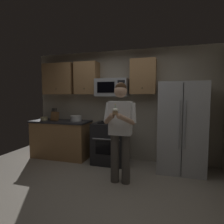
{
  "coord_description": "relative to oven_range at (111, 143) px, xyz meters",
  "views": [
    {
      "loc": [
        1.09,
        -2.69,
        1.53
      ],
      "look_at": [
        0.15,
        0.44,
        1.25
      ],
      "focal_mm": 30.17,
      "sensor_mm": 36.0,
      "label": 1
    }
  ],
  "objects": [
    {
      "name": "oven_range",
      "position": [
        0.0,
        0.0,
        0.0
      ],
      "size": [
        0.76,
        0.7,
        0.93
      ],
      "color": "black",
      "rests_on": "ground"
    },
    {
      "name": "bowl_large_white",
      "position": [
        -0.91,
        0.07,
        0.53
      ],
      "size": [
        0.28,
        0.28,
        0.13
      ],
      "color": "white",
      "rests_on": "counter_left"
    },
    {
      "name": "ground_plane",
      "position": [
        0.15,
        -1.36,
        -0.46
      ],
      "size": [
        6.0,
        6.0,
        0.0
      ],
      "primitive_type": "plane",
      "color": "#9E9384"
    },
    {
      "name": "cupcake",
      "position": [
        0.46,
        -1.25,
        0.83
      ],
      "size": [
        0.09,
        0.09,
        0.17
      ],
      "color": "#A87F56"
    },
    {
      "name": "cabinet_row_upper",
      "position": [
        -0.57,
        0.17,
        1.49
      ],
      "size": [
        2.78,
        0.36,
        0.76
      ],
      "color": "#9E7247"
    },
    {
      "name": "refrigerator",
      "position": [
        1.5,
        -0.04,
        0.44
      ],
      "size": [
        0.9,
        0.75,
        1.8
      ],
      "color": "#B7BABF",
      "rests_on": "ground"
    },
    {
      "name": "bowl_small_colored",
      "position": [
        -1.75,
        -0.03,
        0.5
      ],
      "size": [
        0.18,
        0.18,
        0.08
      ],
      "color": "beige",
      "rests_on": "counter_left"
    },
    {
      "name": "wall_back",
      "position": [
        0.15,
        0.39,
        0.84
      ],
      "size": [
        4.4,
        0.1,
        2.6
      ],
      "primitive_type": "cube",
      "color": "#B7AD99",
      "rests_on": "ground"
    },
    {
      "name": "knife_block",
      "position": [
        -1.44,
        -0.03,
        0.57
      ],
      "size": [
        0.16,
        0.15,
        0.32
      ],
      "color": "brown",
      "rests_on": "counter_left"
    },
    {
      "name": "counter_left",
      "position": [
        -1.3,
        0.02,
        0.0
      ],
      "size": [
        1.44,
        0.66,
        0.92
      ],
      "color": "#9E7247",
      "rests_on": "ground"
    },
    {
      "name": "person",
      "position": [
        0.46,
        -0.93,
        0.53
      ],
      "size": [
        0.6,
        0.48,
        1.76
      ],
      "color": "#4C4742",
      "rests_on": "ground"
    },
    {
      "name": "microwave",
      "position": [
        0.0,
        0.12,
        1.26
      ],
      "size": [
        0.74,
        0.41,
        0.4
      ],
      "color": "#9EA0A5"
    }
  ]
}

